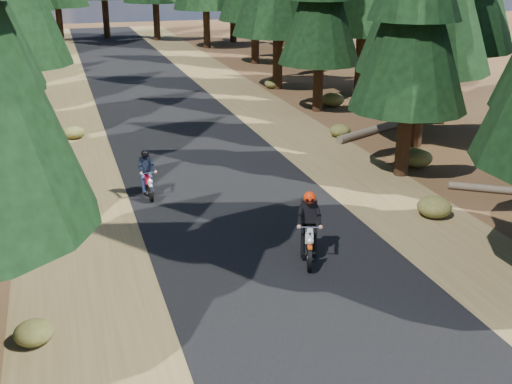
# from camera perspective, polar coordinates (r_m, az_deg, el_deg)

# --- Properties ---
(ground) EXTENTS (120.00, 120.00, 0.00)m
(ground) POSITION_cam_1_polar(r_m,az_deg,el_deg) (16.05, 1.60, -5.47)
(ground) COLOR #402917
(ground) RESTS_ON ground
(road) EXTENTS (6.00, 100.00, 0.01)m
(road) POSITION_cam_1_polar(r_m,az_deg,el_deg) (20.47, -2.92, 0.38)
(road) COLOR black
(road) RESTS_ON ground
(shoulder_l) EXTENTS (3.20, 100.00, 0.01)m
(shoulder_l) POSITION_cam_1_polar(r_m,az_deg,el_deg) (19.92, -15.83, -0.99)
(shoulder_l) COLOR brown
(shoulder_l) RESTS_ON ground
(shoulder_r) EXTENTS (3.20, 100.00, 0.01)m
(shoulder_r) POSITION_cam_1_polar(r_m,az_deg,el_deg) (22.00, 8.76, 1.59)
(shoulder_r) COLOR brown
(shoulder_r) RESTS_ON ground
(log_near) EXTENTS (4.48, 2.44, 0.32)m
(log_near) POSITION_cam_1_polar(r_m,az_deg,el_deg) (27.30, 10.65, 5.52)
(log_near) COLOR #4C4233
(log_near) RESTS_ON ground
(understory_shrubs) EXTENTS (16.00, 28.91, 0.67)m
(understory_shrubs) POSITION_cam_1_polar(r_m,az_deg,el_deg) (23.90, 0.44, 4.06)
(understory_shrubs) COLOR #474C1E
(understory_shrubs) RESTS_ON ground
(rider_lead) EXTENTS (1.17, 1.97, 1.69)m
(rider_lead) POSITION_cam_1_polar(r_m,az_deg,el_deg) (15.56, 4.71, -4.09)
(rider_lead) COLOR silver
(rider_lead) RESTS_ON road
(rider_follow) EXTENTS (0.53, 1.62, 1.43)m
(rider_follow) POSITION_cam_1_polar(r_m,az_deg,el_deg) (19.86, -9.64, 0.94)
(rider_follow) COLOR maroon
(rider_follow) RESTS_ON road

